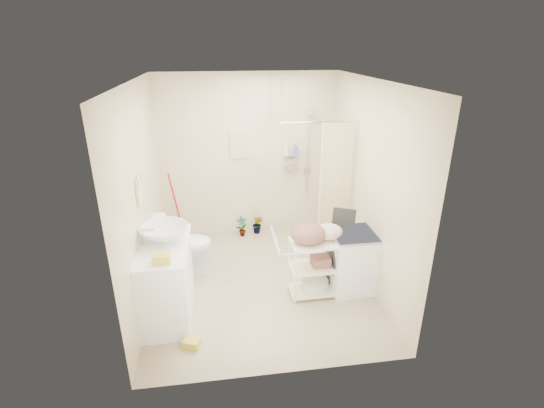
{
  "coord_description": "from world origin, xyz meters",
  "views": [
    {
      "loc": [
        -0.5,
        -4.48,
        2.99
      ],
      "look_at": [
        0.18,
        0.25,
        1.02
      ],
      "focal_mm": 26.0,
      "sensor_mm": 36.0,
      "label": 1
    }
  ],
  "objects_px": {
    "vanity": "(165,281)",
    "laundry_rack": "(316,263)",
    "toilet": "(182,245)",
    "washing_machine": "(351,261)"
  },
  "relations": [
    {
      "from": "toilet",
      "to": "washing_machine",
      "type": "height_order",
      "value": "toilet"
    },
    {
      "from": "vanity",
      "to": "washing_machine",
      "type": "xyz_separation_m",
      "value": [
        2.3,
        0.25,
        -0.07
      ]
    },
    {
      "from": "vanity",
      "to": "washing_machine",
      "type": "distance_m",
      "value": 2.31
    },
    {
      "from": "vanity",
      "to": "toilet",
      "type": "height_order",
      "value": "vanity"
    },
    {
      "from": "laundry_rack",
      "to": "washing_machine",
      "type": "bearing_deg",
      "value": 6.81
    },
    {
      "from": "vanity",
      "to": "laundry_rack",
      "type": "bearing_deg",
      "value": 5.83
    },
    {
      "from": "toilet",
      "to": "laundry_rack",
      "type": "distance_m",
      "value": 1.86
    },
    {
      "from": "toilet",
      "to": "washing_machine",
      "type": "relative_size",
      "value": 1.05
    },
    {
      "from": "toilet",
      "to": "vanity",
      "type": "bearing_deg",
      "value": 176.95
    },
    {
      "from": "vanity",
      "to": "laundry_rack",
      "type": "relative_size",
      "value": 1.18
    }
  ]
}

